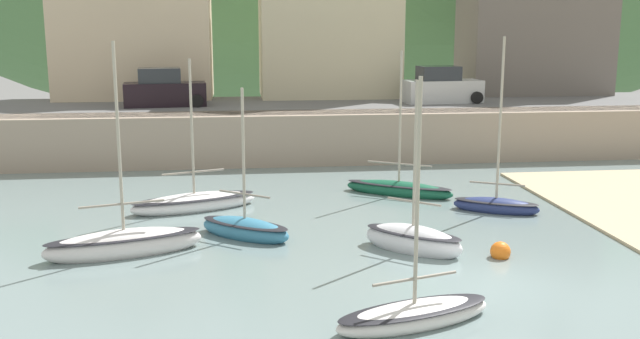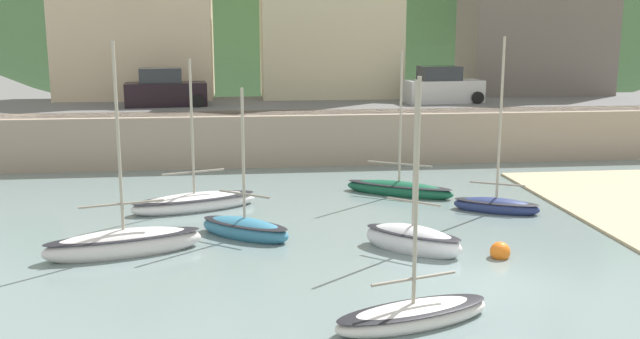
# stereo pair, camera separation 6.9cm
# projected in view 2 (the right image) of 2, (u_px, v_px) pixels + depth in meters

# --- Properties ---
(quay_seawall) EXTENTS (48.00, 9.40, 2.40)m
(quay_seawall) POSITION_uv_depth(u_px,v_px,m) (371.00, 132.00, 34.98)
(quay_seawall) COLOR tan
(quay_seawall) RESTS_ON ground
(hillside_backdrop) EXTENTS (80.00, 44.00, 23.70)m
(hillside_backdrop) POSITION_uv_depth(u_px,v_px,m) (354.00, 7.00, 70.89)
(hillside_backdrop) COLOR #50804C
(hillside_backdrop) RESTS_ON ground
(waterfront_building_left) EXTENTS (8.88, 4.65, 9.56)m
(waterfront_building_left) POSITION_uv_depth(u_px,v_px,m) (134.00, 11.00, 39.95)
(waterfront_building_left) COLOR beige
(waterfront_building_left) RESTS_ON ground
(waterfront_building_centre) EXTENTS (8.19, 5.52, 10.45)m
(waterfront_building_centre) POSITION_uv_depth(u_px,v_px,m) (329.00, 4.00, 41.10)
(waterfront_building_centre) COLOR beige
(waterfront_building_centre) RESTS_ON ground
(waterfront_building_right) EXTENTS (8.82, 4.59, 10.27)m
(waterfront_building_right) POSITION_uv_depth(u_px,v_px,m) (537.00, 5.00, 42.50)
(waterfront_building_right) COLOR #69615A
(waterfront_building_right) RESTS_ON ground
(sailboat_white_hull) EXTENTS (3.08, 2.20, 6.26)m
(sailboat_white_hull) POSITION_uv_depth(u_px,v_px,m) (496.00, 204.00, 25.22)
(sailboat_white_hull) COLOR navy
(sailboat_white_hull) RESTS_ON ground
(rowboat_small_beached) EXTENTS (4.76, 2.79, 5.53)m
(rowboat_small_beached) POSITION_uv_depth(u_px,v_px,m) (195.00, 202.00, 25.57)
(rowboat_small_beached) COLOR white
(rowboat_small_beached) RESTS_ON ground
(dinghy_open_wooden) EXTENTS (4.65, 2.40, 6.28)m
(dinghy_open_wooden) POSITION_uv_depth(u_px,v_px,m) (124.00, 244.00, 20.53)
(dinghy_open_wooden) COLOR white
(dinghy_open_wooden) RESTS_ON ground
(sailboat_nearest_shore) EXTENTS (4.17, 3.05, 5.71)m
(sailboat_nearest_shore) POSITION_uv_depth(u_px,v_px,m) (399.00, 188.00, 27.75)
(sailboat_nearest_shore) COLOR #165A3D
(sailboat_nearest_shore) RESTS_ON ground
(sailboat_blue_trim) EXTENTS (3.96, 2.19, 5.60)m
(sailboat_blue_trim) POSITION_uv_depth(u_px,v_px,m) (413.00, 314.00, 15.73)
(sailboat_blue_trim) COLOR white
(sailboat_blue_trim) RESTS_ON ground
(fishing_boat_green) EXTENTS (3.02, 2.82, 5.21)m
(fishing_boat_green) POSITION_uv_depth(u_px,v_px,m) (413.00, 240.00, 20.84)
(fishing_boat_green) COLOR white
(fishing_boat_green) RESTS_ON ground
(sailboat_far_left) EXTENTS (3.20, 2.80, 4.82)m
(sailboat_far_left) POSITION_uv_depth(u_px,v_px,m) (245.00, 228.00, 22.22)
(sailboat_far_left) COLOR teal
(sailboat_far_left) RESTS_ON ground
(parked_car_near_slipway) EXTENTS (4.24, 2.09, 1.95)m
(parked_car_near_slipway) POSITION_uv_depth(u_px,v_px,m) (165.00, 90.00, 36.60)
(parked_car_near_slipway) COLOR black
(parked_car_near_slipway) RESTS_ON ground
(parked_car_by_wall) EXTENTS (4.22, 2.01, 1.95)m
(parked_car_by_wall) POSITION_uv_depth(u_px,v_px,m) (442.00, 88.00, 38.22)
(parked_car_by_wall) COLOR #B7BBBB
(parked_car_by_wall) RESTS_ON ground
(mooring_buoy) EXTENTS (0.58, 0.58, 0.58)m
(mooring_buoy) POSITION_uv_depth(u_px,v_px,m) (500.00, 252.00, 20.25)
(mooring_buoy) COLOR orange
(mooring_buoy) RESTS_ON ground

